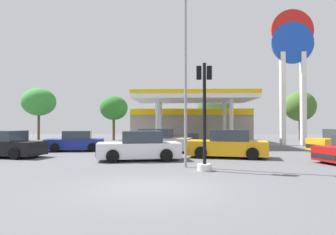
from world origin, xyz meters
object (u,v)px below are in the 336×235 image
Objects in this scene: car_0 at (6,145)px; car_1 at (227,145)px; station_pole_sign at (293,59)px; car_4 at (76,142)px; car_2 at (139,147)px; tree_1 at (114,108)px; corner_streetlamp at (186,65)px; tree_3 at (300,106)px; tree_2 at (214,106)px; traffic_signal_0 at (204,124)px; tree_0 at (39,102)px; car_5 at (158,141)px.

car_1 is (12.91, 0.30, 0.03)m from car_0.
station_pole_sign is 2.87× the size of car_4.
car_1 is 1.03× the size of car_2.
tree_1 is (-0.19, 13.42, 3.07)m from car_4.
corner_streetlamp reaches higher than car_0.
tree_2 is at bearing 171.09° from tree_3.
car_4 is 0.76× the size of tree_3.
station_pole_sign is 1.97× the size of tree_2.
car_4 is at bearing -89.20° from tree_1.
traffic_signal_0 is at bearing -119.72° from tree_3.
traffic_signal_0 is at bearing -51.66° from tree_0.
car_2 is 4.72m from car_5.
traffic_signal_0 is at bearing -68.53° from tree_1.
car_4 is at bearing 175.10° from car_5.
tree_1 is at bearing 121.15° from car_1.
tree_2 is at bearing 9.11° from tree_1.
car_0 is 11.74m from corner_streetlamp.
tree_2 is 9.73m from tree_3.
car_4 is (-17.61, -6.09, -7.09)m from station_pole_sign.
tree_0 is 20.93m from tree_2.
tree_0 is at bearing 137.93° from car_1.
car_1 is (-7.41, -9.85, -7.01)m from station_pole_sign.
station_pole_sign reaches higher than traffic_signal_0.
car_2 is at bearing 133.20° from traffic_signal_0.
corner_streetlamp is (7.88, -21.25, 0.88)m from tree_1.
car_1 is at bearing 58.43° from corner_streetlamp.
tree_0 is at bearing 127.38° from car_2.
car_5 is at bearing -43.28° from tree_0.
tree_3 is 25.55m from corner_streetlamp.
tree_2 is 0.80× the size of corner_streetlamp.
tree_2 reaches higher than tree_1.
tree_2 is 1.10× the size of tree_3.
car_2 is (-12.35, -11.27, -7.03)m from station_pole_sign.
tree_1 is 0.91× the size of tree_3.
car_5 is 8.57m from traffic_signal_0.
tree_2 is at bearing 52.74° from car_4.
car_4 is at bearing -147.00° from tree_3.
tree_2 is (3.18, 23.92, 2.07)m from traffic_signal_0.
corner_streetlamp is (-9.91, -13.92, -3.14)m from station_pole_sign.
traffic_signal_0 is 28.62m from tree_0.
car_1 is 21.01m from tree_3.
tree_0 is 0.79× the size of corner_streetlamp.
tree_0 is 0.99× the size of tree_2.
tree_1 is at bearing 157.62° from station_pole_sign.
car_5 is 0.76× the size of tree_2.
tree_1 is 21.45m from tree_3.
tree_0 reaches higher than tree_3.
corner_streetlamp is at bearing -125.45° from station_pole_sign.
tree_3 reaches higher than traffic_signal_0.
corner_streetlamp is at bearing -99.69° from tree_2.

